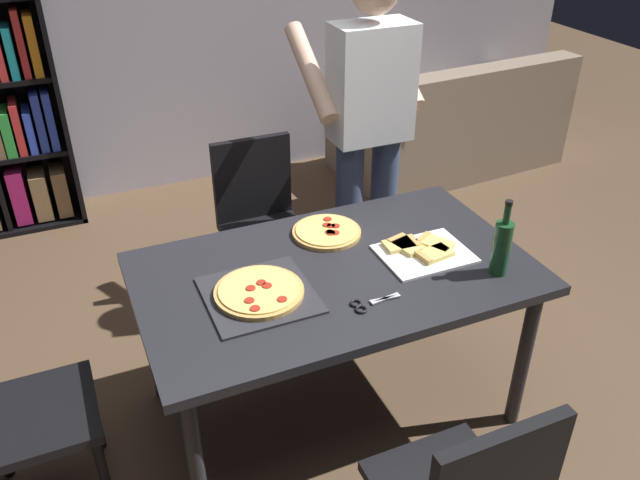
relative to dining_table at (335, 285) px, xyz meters
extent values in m
plane|color=brown|center=(0.00, 0.00, -0.67)|extent=(12.00, 12.00, 0.00)
cube|color=#232328|center=(0.00, 0.00, 0.06)|extent=(1.54, 0.92, 0.04)
cylinder|color=#232328|center=(-0.69, -0.38, -0.32)|extent=(0.06, 0.06, 0.71)
cylinder|color=#232328|center=(0.69, -0.38, -0.32)|extent=(0.06, 0.06, 0.71)
cylinder|color=#232328|center=(-0.69, 0.38, -0.32)|extent=(0.06, 0.06, 0.71)
cylinder|color=#232328|center=(0.69, 0.38, -0.32)|extent=(0.06, 0.06, 0.71)
cylinder|color=black|center=(0.18, -0.68, -0.47)|extent=(0.04, 0.04, 0.41)
cube|color=black|center=(0.00, 0.86, -0.24)|extent=(0.42, 0.42, 0.04)
cube|color=black|center=(0.00, 1.05, 0.00)|extent=(0.42, 0.04, 0.45)
cylinder|color=black|center=(-0.18, 0.68, -0.47)|extent=(0.04, 0.04, 0.41)
cylinder|color=black|center=(0.18, 0.68, -0.47)|extent=(0.04, 0.04, 0.41)
cylinder|color=black|center=(-0.18, 1.04, -0.47)|extent=(0.04, 0.04, 0.41)
cylinder|color=black|center=(0.18, 1.04, -0.47)|extent=(0.04, 0.04, 0.41)
cube|color=black|center=(-1.17, 0.00, -0.24)|extent=(0.42, 0.42, 0.04)
cylinder|color=black|center=(-0.99, -0.18, -0.47)|extent=(0.04, 0.04, 0.41)
cylinder|color=black|center=(-0.99, 0.18, -0.47)|extent=(0.04, 0.04, 0.41)
cube|color=gray|center=(1.90, 2.05, -0.47)|extent=(1.76, 0.97, 0.40)
cube|color=gray|center=(1.92, 1.73, -0.05)|extent=(1.71, 0.32, 0.45)
cube|color=gray|center=(2.67, 2.10, -0.17)|extent=(0.22, 0.86, 0.20)
cube|color=gray|center=(1.13, 2.00, -0.17)|extent=(0.22, 0.86, 0.20)
cube|color=black|center=(-0.84, 2.35, 0.30)|extent=(0.03, 0.35, 1.95)
cube|color=#B21E66|center=(-1.21, 2.33, -0.44)|extent=(0.10, 0.22, 0.37)
cube|color=olive|center=(-1.08, 2.33, -0.47)|extent=(0.10, 0.22, 0.31)
cube|color=olive|center=(-0.95, 2.33, -0.47)|extent=(0.09, 0.22, 0.32)
cube|color=green|center=(-1.18, 2.33, -0.01)|extent=(0.06, 0.22, 0.28)
cube|color=red|center=(-1.11, 2.33, 0.01)|extent=(0.04, 0.22, 0.33)
cube|color=blue|center=(-1.05, 2.33, -0.02)|extent=(0.05, 0.22, 0.27)
cube|color=blue|center=(-0.98, 2.33, 0.03)|extent=(0.05, 0.22, 0.37)
cube|color=blue|center=(-0.92, 2.33, 0.03)|extent=(0.05, 0.22, 0.37)
cube|color=teal|center=(-1.05, 2.33, 0.47)|extent=(0.05, 0.22, 0.30)
cube|color=red|center=(-0.98, 2.33, 0.51)|extent=(0.04, 0.22, 0.39)
cube|color=orange|center=(-0.92, 2.33, 0.50)|extent=(0.05, 0.22, 0.36)
cylinder|color=#38476B|center=(0.60, 0.71, -0.20)|extent=(0.14, 0.14, 0.95)
cylinder|color=#38476B|center=(0.40, 0.71, -0.20)|extent=(0.14, 0.14, 0.95)
cube|color=white|center=(0.50, 0.71, 0.55)|extent=(0.38, 0.22, 0.55)
cylinder|color=#E0B293|center=(0.73, 0.89, 0.58)|extent=(0.09, 0.50, 0.39)
cylinder|color=#E0B293|center=(0.27, 0.89, 0.58)|extent=(0.09, 0.50, 0.39)
cube|color=#2D2D33|center=(-0.33, -0.05, 0.08)|extent=(0.39, 0.39, 0.01)
cylinder|color=tan|center=(-0.33, -0.05, 0.10)|extent=(0.33, 0.33, 0.02)
cylinder|color=#EACC6B|center=(-0.33, -0.05, 0.11)|extent=(0.30, 0.30, 0.01)
cylinder|color=#B22819|center=(-0.36, -0.04, 0.11)|extent=(0.04, 0.04, 0.00)
cylinder|color=#B22819|center=(-0.39, -0.11, 0.11)|extent=(0.04, 0.04, 0.00)
cylinder|color=#B22819|center=(-0.30, -0.05, 0.11)|extent=(0.04, 0.04, 0.00)
cylinder|color=#B22819|center=(-0.31, -0.02, 0.11)|extent=(0.04, 0.04, 0.00)
cylinder|color=#B22819|center=(-0.28, -0.15, 0.11)|extent=(0.04, 0.04, 0.00)
cylinder|color=#B22819|center=(-0.38, -0.16, 0.11)|extent=(0.04, 0.04, 0.00)
cube|color=white|center=(0.38, -0.05, 0.08)|extent=(0.36, 0.28, 0.01)
cube|color=#EACC6B|center=(0.40, -0.08, 0.10)|extent=(0.15, 0.11, 0.02)
cube|color=tan|center=(0.34, -0.09, 0.10)|extent=(0.04, 0.09, 0.02)
cube|color=#EACC6B|center=(0.45, -0.02, 0.10)|extent=(0.15, 0.17, 0.02)
cube|color=tan|center=(0.42, 0.04, 0.10)|extent=(0.09, 0.06, 0.02)
cube|color=#EACC6B|center=(0.31, 0.03, 0.10)|extent=(0.14, 0.10, 0.02)
cube|color=tan|center=(0.37, 0.03, 0.10)|extent=(0.03, 0.09, 0.02)
cube|color=#EACC6B|center=(0.33, 0.02, 0.10)|extent=(0.12, 0.16, 0.02)
cube|color=tan|center=(0.32, 0.07, 0.10)|extent=(0.09, 0.05, 0.02)
cylinder|color=#194723|center=(0.57, -0.27, 0.19)|extent=(0.07, 0.07, 0.22)
cylinder|color=#194723|center=(0.57, -0.27, 0.34)|extent=(0.03, 0.03, 0.08)
cylinder|color=black|center=(0.57, -0.27, 0.39)|extent=(0.03, 0.03, 0.02)
cube|color=silver|center=(0.08, -0.26, 0.08)|extent=(0.12, 0.03, 0.01)
cube|color=silver|center=(0.08, -0.26, 0.08)|extent=(0.12, 0.02, 0.01)
torus|color=black|center=(-0.03, -0.24, 0.08)|extent=(0.05, 0.05, 0.01)
torus|color=black|center=(-0.03, -0.28, 0.08)|extent=(0.05, 0.05, 0.01)
cylinder|color=tan|center=(0.08, 0.26, 0.09)|extent=(0.29, 0.29, 0.02)
cylinder|color=#EACC6B|center=(0.08, 0.26, 0.10)|extent=(0.27, 0.27, 0.01)
cylinder|color=#B22819|center=(0.09, 0.29, 0.10)|extent=(0.04, 0.04, 0.00)
cylinder|color=#B22819|center=(0.08, 0.23, 0.10)|extent=(0.04, 0.04, 0.00)
cylinder|color=#B22819|center=(0.10, 0.22, 0.10)|extent=(0.04, 0.04, 0.00)
cylinder|color=#B22819|center=(0.08, 0.22, 0.10)|extent=(0.04, 0.04, 0.00)
cylinder|color=#B22819|center=(0.08, 0.23, 0.10)|extent=(0.04, 0.04, 0.00)
cylinder|color=#B22819|center=(0.11, 0.28, 0.10)|extent=(0.04, 0.04, 0.00)
cylinder|color=#B22819|center=(0.12, 0.33, 0.10)|extent=(0.04, 0.04, 0.00)
cylinder|color=#B22819|center=(0.12, 0.27, 0.10)|extent=(0.04, 0.04, 0.00)
camera|label=1|loc=(-0.89, -1.91, 1.50)|focal=36.24mm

